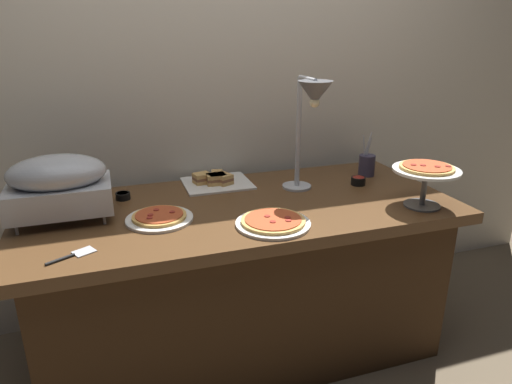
% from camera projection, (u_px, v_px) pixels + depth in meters
% --- Properties ---
extents(ground_plane, '(8.00, 8.00, 0.00)m').
position_uv_depth(ground_plane, '(243.00, 346.00, 2.29)').
color(ground_plane, brown).
extents(back_wall, '(4.40, 0.04, 2.40)m').
position_uv_depth(back_wall, '(212.00, 90.00, 2.33)').
color(back_wall, beige).
rests_on(back_wall, ground_plane).
extents(buffet_table, '(1.90, 0.84, 0.76)m').
position_uv_depth(buffet_table, '(242.00, 278.00, 2.16)').
color(buffet_table, brown).
rests_on(buffet_table, ground_plane).
extents(chafing_dish, '(0.40, 0.27, 0.27)m').
position_uv_depth(chafing_dish, '(59.00, 184.00, 1.83)').
color(chafing_dish, '#B7BABF').
rests_on(chafing_dish, buffet_table).
extents(heat_lamp, '(0.15, 0.30, 0.54)m').
position_uv_depth(heat_lamp, '(311.00, 106.00, 1.99)').
color(heat_lamp, '#B7BABF').
rests_on(heat_lamp, buffet_table).
extents(pizza_plate_front, '(0.27, 0.27, 0.03)m').
position_uv_depth(pizza_plate_front, '(159.00, 217.00, 1.86)').
color(pizza_plate_front, white).
rests_on(pizza_plate_front, buffet_table).
extents(pizza_plate_center, '(0.30, 0.30, 0.03)m').
position_uv_depth(pizza_plate_center, '(273.00, 222.00, 1.82)').
color(pizza_plate_center, white).
rests_on(pizza_plate_center, buffet_table).
extents(pizza_plate_raised_stand, '(0.28, 0.28, 0.19)m').
position_uv_depth(pizza_plate_raised_stand, '(426.00, 173.00, 1.96)').
color(pizza_plate_raised_stand, '#595B60').
rests_on(pizza_plate_raised_stand, buffet_table).
extents(sandwich_platter, '(0.33, 0.28, 0.06)m').
position_uv_depth(sandwich_platter, '(216.00, 180.00, 2.28)').
color(sandwich_platter, white).
rests_on(sandwich_platter, buffet_table).
extents(sauce_cup_near, '(0.07, 0.07, 0.03)m').
position_uv_depth(sauce_cup_near, '(123.00, 196.00, 2.09)').
color(sauce_cup_near, black).
rests_on(sauce_cup_near, buffet_table).
extents(sauce_cup_far, '(0.07, 0.07, 0.04)m').
position_uv_depth(sauce_cup_far, '(358.00, 181.00, 2.28)').
color(sauce_cup_far, black).
rests_on(sauce_cup_far, buffet_table).
extents(utensil_holder, '(0.08, 0.08, 0.23)m').
position_uv_depth(utensil_holder, '(367.00, 165.00, 2.41)').
color(utensil_holder, '#383347').
rests_on(utensil_holder, buffet_table).
extents(serving_spatula, '(0.17, 0.11, 0.01)m').
position_uv_depth(serving_spatula, '(73.00, 255.00, 1.57)').
color(serving_spatula, '#B7BABF').
rests_on(serving_spatula, buffet_table).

